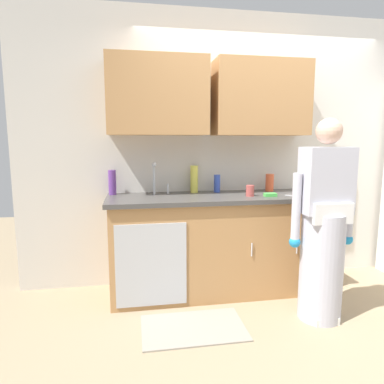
{
  "coord_description": "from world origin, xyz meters",
  "views": [
    {
      "loc": [
        -1.27,
        -2.38,
        1.45
      ],
      "look_at": [
        -0.77,
        0.55,
        1.0
      ],
      "focal_mm": 31.87,
      "sensor_mm": 36.0,
      "label": 1
    }
  ],
  "objects_px": {
    "bottle_soap": "(217,184)",
    "cup_by_sink": "(250,191)",
    "person_at_sink": "(323,236)",
    "sink": "(160,198)",
    "bottle_water_short": "(194,179)",
    "knife_on_counter": "(298,196)",
    "sponge": "(270,195)",
    "bottle_dish_liquid": "(112,182)",
    "bottle_cleaner_spray": "(270,183)"
  },
  "relations": [
    {
      "from": "cup_by_sink",
      "to": "sponge",
      "type": "bearing_deg",
      "value": -13.54
    },
    {
      "from": "bottle_soap",
      "to": "knife_on_counter",
      "type": "relative_size",
      "value": 0.73
    },
    {
      "from": "person_at_sink",
      "to": "bottle_dish_liquid",
      "type": "distance_m",
      "value": 1.93
    },
    {
      "from": "person_at_sink",
      "to": "bottle_cleaner_spray",
      "type": "xyz_separation_m",
      "value": [
        -0.12,
        0.82,
        0.34
      ]
    },
    {
      "from": "bottle_water_short",
      "to": "cup_by_sink",
      "type": "xyz_separation_m",
      "value": [
        0.47,
        -0.31,
        -0.08
      ]
    },
    {
      "from": "bottle_water_short",
      "to": "bottle_soap",
      "type": "height_order",
      "value": "bottle_water_short"
    },
    {
      "from": "bottle_dish_liquid",
      "to": "knife_on_counter",
      "type": "bearing_deg",
      "value": -13.9
    },
    {
      "from": "bottle_water_short",
      "to": "cup_by_sink",
      "type": "distance_m",
      "value": 0.57
    },
    {
      "from": "bottle_dish_liquid",
      "to": "bottle_cleaner_spray",
      "type": "relative_size",
      "value": 1.33
    },
    {
      "from": "person_at_sink",
      "to": "cup_by_sink",
      "type": "xyz_separation_m",
      "value": [
        -0.42,
        0.55,
        0.3
      ]
    },
    {
      "from": "bottle_dish_liquid",
      "to": "sink",
      "type": "bearing_deg",
      "value": -25.4
    },
    {
      "from": "knife_on_counter",
      "to": "sponge",
      "type": "relative_size",
      "value": 2.18
    },
    {
      "from": "cup_by_sink",
      "to": "bottle_cleaner_spray",
      "type": "bearing_deg",
      "value": 41.99
    },
    {
      "from": "sink",
      "to": "sponge",
      "type": "relative_size",
      "value": 4.55
    },
    {
      "from": "person_at_sink",
      "to": "bottle_water_short",
      "type": "distance_m",
      "value": 1.3
    },
    {
      "from": "bottle_dish_liquid",
      "to": "bottle_cleaner_spray",
      "type": "height_order",
      "value": "bottle_dish_liquid"
    },
    {
      "from": "cup_by_sink",
      "to": "bottle_dish_liquid",
      "type": "bearing_deg",
      "value": 166.04
    },
    {
      "from": "bottle_soap",
      "to": "sponge",
      "type": "bearing_deg",
      "value": -38.25
    },
    {
      "from": "person_at_sink",
      "to": "bottle_soap",
      "type": "distance_m",
      "value": 1.12
    },
    {
      "from": "bottle_soap",
      "to": "cup_by_sink",
      "type": "bearing_deg",
      "value": -50.1
    },
    {
      "from": "person_at_sink",
      "to": "cup_by_sink",
      "type": "relative_size",
      "value": 15.91
    },
    {
      "from": "cup_by_sink",
      "to": "person_at_sink",
      "type": "bearing_deg",
      "value": -52.44
    },
    {
      "from": "sink",
      "to": "cup_by_sink",
      "type": "bearing_deg",
      "value": -7.46
    },
    {
      "from": "person_at_sink",
      "to": "bottle_dish_liquid",
      "type": "xyz_separation_m",
      "value": [
        -1.68,
        0.87,
        0.36
      ]
    },
    {
      "from": "sponge",
      "to": "knife_on_counter",
      "type": "bearing_deg",
      "value": -13.84
    },
    {
      "from": "person_at_sink",
      "to": "bottle_soap",
      "type": "relative_size",
      "value": 9.3
    },
    {
      "from": "bottle_water_short",
      "to": "sink",
      "type": "bearing_deg",
      "value": -150.54
    },
    {
      "from": "person_at_sink",
      "to": "bottle_water_short",
      "type": "bearing_deg",
      "value": 136.02
    },
    {
      "from": "bottle_soap",
      "to": "knife_on_counter",
      "type": "distance_m",
      "value": 0.78
    },
    {
      "from": "bottle_dish_liquid",
      "to": "bottle_cleaner_spray",
      "type": "bearing_deg",
      "value": -1.51
    },
    {
      "from": "cup_by_sink",
      "to": "bottle_soap",
      "type": "bearing_deg",
      "value": 129.9
    },
    {
      "from": "bottle_water_short",
      "to": "knife_on_counter",
      "type": "distance_m",
      "value": 0.99
    },
    {
      "from": "sink",
      "to": "bottle_soap",
      "type": "xyz_separation_m",
      "value": [
        0.59,
        0.18,
        0.1
      ]
    },
    {
      "from": "sink",
      "to": "cup_by_sink",
      "type": "relative_size",
      "value": 4.91
    },
    {
      "from": "knife_on_counter",
      "to": "bottle_water_short",
      "type": "bearing_deg",
      "value": 24.77
    },
    {
      "from": "bottle_soap",
      "to": "cup_by_sink",
      "type": "relative_size",
      "value": 1.71
    },
    {
      "from": "bottle_water_short",
      "to": "bottle_dish_liquid",
      "type": "xyz_separation_m",
      "value": [
        -0.79,
        0.0,
        -0.02
      ]
    },
    {
      "from": "bottle_soap",
      "to": "sponge",
      "type": "relative_size",
      "value": 1.58
    },
    {
      "from": "cup_by_sink",
      "to": "sink",
      "type": "bearing_deg",
      "value": 172.54
    },
    {
      "from": "bottle_cleaner_spray",
      "to": "cup_by_sink",
      "type": "relative_size",
      "value": 1.72
    },
    {
      "from": "bottle_water_short",
      "to": "bottle_dish_liquid",
      "type": "height_order",
      "value": "bottle_water_short"
    },
    {
      "from": "bottle_dish_liquid",
      "to": "sponge",
      "type": "height_order",
      "value": "bottle_dish_liquid"
    },
    {
      "from": "bottle_water_short",
      "to": "cup_by_sink",
      "type": "bearing_deg",
      "value": -33.49
    },
    {
      "from": "bottle_cleaner_spray",
      "to": "sponge",
      "type": "bearing_deg",
      "value": -111.11
    },
    {
      "from": "sink",
      "to": "bottle_cleaner_spray",
      "type": "height_order",
      "value": "sink"
    },
    {
      "from": "bottle_water_short",
      "to": "sponge",
      "type": "distance_m",
      "value": 0.75
    },
    {
      "from": "bottle_water_short",
      "to": "person_at_sink",
      "type": "bearing_deg",
      "value": -43.98
    },
    {
      "from": "sink",
      "to": "person_at_sink",
      "type": "xyz_separation_m",
      "value": [
        1.25,
        -0.66,
        -0.23
      ]
    },
    {
      "from": "knife_on_counter",
      "to": "person_at_sink",
      "type": "bearing_deg",
      "value": 139.62
    },
    {
      "from": "bottle_water_short",
      "to": "sponge",
      "type": "height_order",
      "value": "bottle_water_short"
    }
  ]
}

